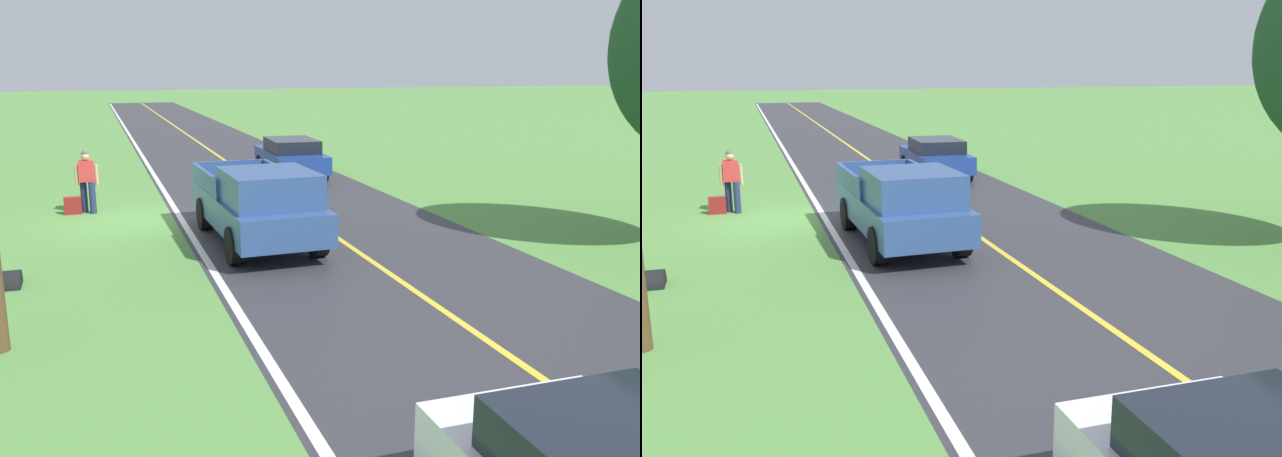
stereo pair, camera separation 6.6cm
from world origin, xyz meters
TOP-DOWN VIEW (x-y plane):
  - ground_plane at (0.00, 0.00)m, footprint 200.00×200.00m
  - road_surface at (-4.34, 0.00)m, footprint 6.90×120.00m
  - lane_edge_line at (-1.07, 0.00)m, footprint 0.16×117.60m
  - lane_centre_line at (-4.34, 0.00)m, footprint 0.14×117.60m
  - hitchhiker_walking at (1.25, -1.48)m, footprint 0.62×0.51m
  - suitcase_carried at (1.67, -1.40)m, footprint 0.46×0.20m
  - pickup_truck_passing at (-2.45, 3.39)m, footprint 2.22×5.45m
  - sedan_near_oncoming at (-5.83, -5.74)m, footprint 2.06×4.47m

SIDE VIEW (x-z plane):
  - ground_plane at x=0.00m, z-range 0.00..0.00m
  - road_surface at x=-4.34m, z-range 0.00..0.00m
  - lane_edge_line at x=-1.07m, z-range 0.00..0.01m
  - lane_centre_line at x=-4.34m, z-range 0.00..0.01m
  - suitcase_carried at x=1.67m, z-range 0.00..0.48m
  - sedan_near_oncoming at x=-5.83m, z-range 0.05..1.46m
  - pickup_truck_passing at x=-2.45m, z-range 0.06..1.88m
  - hitchhiker_walking at x=1.25m, z-range 0.11..1.85m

